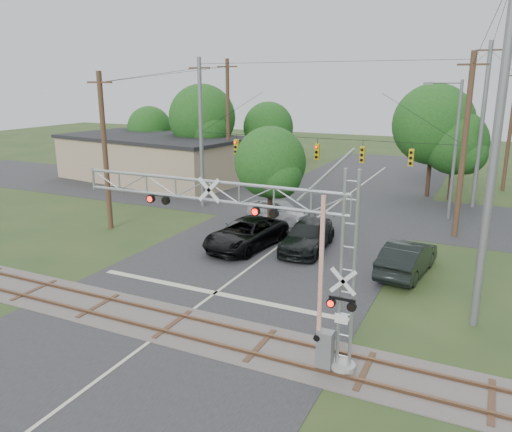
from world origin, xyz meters
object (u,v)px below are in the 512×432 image
at_px(traffic_signal_span, 330,143).
at_px(car_dark, 308,236).
at_px(sedan_silver, 279,210).
at_px(pickup_black, 246,234).
at_px(commercial_building, 153,158).
at_px(streetlight, 453,143).
at_px(crossing_gantry, 257,238).

xyz_separation_m(traffic_signal_span, car_dark, (0.80, -6.49, -4.79)).
relative_size(car_dark, sedan_silver, 1.22).
distance_m(pickup_black, commercial_building, 23.76).
bearing_deg(car_dark, pickup_black, -163.98).
xyz_separation_m(car_dark, streetlight, (6.80, 10.74, 4.68)).
xyz_separation_m(crossing_gantry, commercial_building, (-23.94, 25.87, -2.21)).
distance_m(sedan_silver, streetlight, 13.08).
relative_size(pickup_black, sedan_silver, 1.31).
height_order(crossing_gantry, car_dark, crossing_gantry).
bearing_deg(traffic_signal_span, pickup_black, -109.03).
bearing_deg(crossing_gantry, sedan_silver, 110.37).
bearing_deg(streetlight, car_dark, -122.34).
distance_m(traffic_signal_span, streetlight, 8.72).
bearing_deg(commercial_building, pickup_black, -32.32).
xyz_separation_m(pickup_black, streetlight, (10.28, 12.00, 4.66)).
height_order(pickup_black, car_dark, pickup_black).
xyz_separation_m(crossing_gantry, pickup_black, (-5.77, 10.61, -3.58)).
bearing_deg(commercial_building, sedan_silver, -19.30).
relative_size(sedan_silver, streetlight, 0.48).
bearing_deg(sedan_silver, traffic_signal_span, -54.79).
height_order(pickup_black, sedan_silver, pickup_black).
bearing_deg(sedan_silver, pickup_black, -165.71).
bearing_deg(commercial_building, streetlight, 1.19).
relative_size(traffic_signal_span, commercial_building, 0.96).
bearing_deg(commercial_building, crossing_gantry, -39.50).
bearing_deg(traffic_signal_span, streetlight, 29.24).
relative_size(crossing_gantry, sedan_silver, 2.36).
relative_size(pickup_black, car_dark, 1.07).
bearing_deg(streetlight, traffic_signal_span, -150.76).
bearing_deg(car_dark, sedan_silver, 124.55).
bearing_deg(pickup_black, crossing_gantry, -53.77).
distance_m(traffic_signal_span, car_dark, 8.10).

